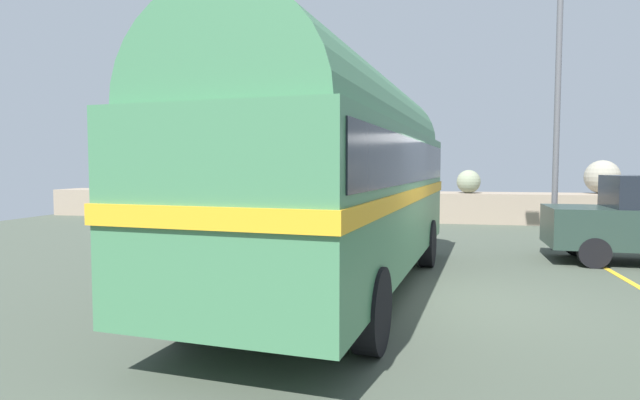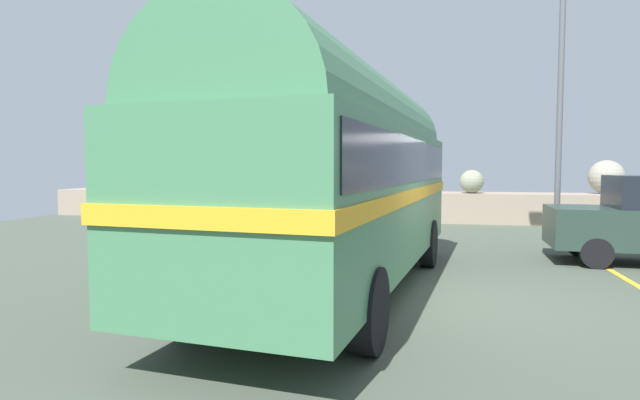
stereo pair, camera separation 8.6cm
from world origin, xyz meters
The scene contains 4 objects.
ground centered at (0.00, 0.00, 0.01)m, with size 32.00×26.00×0.02m.
breakwater centered at (0.24, 11.81, 0.71)m, with size 31.36×2.06×2.44m.
vintage_coach centered at (-1.61, 0.19, 2.05)m, with size 3.38×8.80×3.70m.
lamp_post centered at (2.74, 5.49, 4.16)m, with size 1.07×0.43×7.48m.
Camera 2 is at (-0.14, -8.06, 2.06)m, focal length 29.06 mm.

